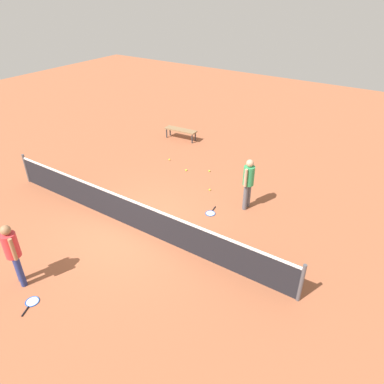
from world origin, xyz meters
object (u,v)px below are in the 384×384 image
at_px(player_far_side, 12,250).
at_px(tennis_racket_near_player, 211,213).
at_px(tennis_ball_near_player, 186,170).
at_px(tennis_ball_baseline, 210,190).
at_px(player_near_side, 248,180).
at_px(tennis_ball_midcourt, 209,171).
at_px(courtside_bench, 181,131).
at_px(tennis_ball_by_net, 169,160).
at_px(tennis_racket_far_player, 32,302).

bearing_deg(player_far_side, tennis_racket_near_player, -114.18).
relative_size(tennis_ball_near_player, tennis_ball_baseline, 1.00).
relative_size(player_far_side, tennis_ball_near_player, 25.76).
height_order(player_near_side, tennis_ball_midcourt, player_near_side).
distance_m(tennis_ball_midcourt, tennis_ball_baseline, 1.39).
xyz_separation_m(tennis_ball_near_player, courtside_bench, (1.97, -2.44, 0.38)).
relative_size(player_far_side, tennis_ball_baseline, 25.76).
height_order(tennis_ball_by_net, tennis_ball_baseline, same).
bearing_deg(tennis_ball_by_net, tennis_racket_near_player, 145.35).
height_order(player_near_side, tennis_racket_far_player, player_near_side).
height_order(tennis_ball_baseline, courtside_bench, courtside_bench).
xyz_separation_m(tennis_racket_far_player, tennis_ball_by_net, (1.80, -7.64, 0.02)).
xyz_separation_m(tennis_racket_near_player, tennis_ball_midcourt, (1.48, -2.36, 0.02)).
distance_m(tennis_racket_near_player, tennis_ball_by_net, 4.07).
distance_m(player_near_side, player_far_side, 6.70).
xyz_separation_m(player_near_side, tennis_ball_by_net, (4.12, -1.40, -0.98)).
height_order(player_near_side, player_far_side, same).
bearing_deg(tennis_ball_midcourt, tennis_racket_near_player, 122.12).
bearing_deg(tennis_racket_near_player, player_near_side, -130.09).
xyz_separation_m(player_far_side, tennis_racket_near_player, (-2.27, -5.05, -1.00)).
bearing_deg(tennis_ball_near_player, tennis_ball_midcourt, -150.53).
distance_m(player_near_side, tennis_ball_midcourt, 2.85).
distance_m(player_far_side, tennis_racket_far_player, 1.26).
xyz_separation_m(tennis_ball_midcourt, courtside_bench, (2.74, -2.01, 0.38)).
relative_size(tennis_racket_near_player, tennis_ball_by_net, 9.10).
relative_size(tennis_ball_near_player, tennis_ball_by_net, 1.00).
xyz_separation_m(tennis_racket_near_player, courtside_bench, (4.22, -4.37, 0.40)).
xyz_separation_m(tennis_racket_far_player, tennis_ball_baseline, (-0.80, -6.50, 0.02)).
bearing_deg(tennis_ball_by_net, tennis_ball_baseline, 156.34).
xyz_separation_m(tennis_ball_baseline, courtside_bench, (3.47, -3.19, 0.38)).
bearing_deg(tennis_ball_baseline, courtside_bench, -42.58).
bearing_deg(courtside_bench, tennis_ball_near_player, 128.91).
bearing_deg(player_near_side, tennis_racket_far_player, 69.67).
bearing_deg(courtside_bench, player_far_side, 101.71).
bearing_deg(tennis_racket_far_player, tennis_ball_midcourt, -90.46).
relative_size(tennis_racket_near_player, tennis_ball_midcourt, 9.10).
distance_m(player_near_side, tennis_ball_baseline, 1.82).
height_order(player_far_side, courtside_bench, player_far_side).
height_order(tennis_racket_far_player, courtside_bench, courtside_bench).
height_order(player_far_side, tennis_ball_by_net, player_far_side).
bearing_deg(player_near_side, tennis_ball_near_player, -18.48).
xyz_separation_m(player_near_side, tennis_racket_near_player, (0.77, 0.91, -1.00)).
height_order(player_near_side, tennis_ball_baseline, player_near_side).
height_order(tennis_racket_near_player, courtside_bench, courtside_bench).
distance_m(tennis_ball_by_net, courtside_bench, 2.26).
bearing_deg(player_far_side, tennis_ball_baseline, -103.74).
relative_size(tennis_racket_near_player, courtside_bench, 0.39).
height_order(tennis_racket_far_player, tennis_ball_by_net, tennis_ball_by_net).
bearing_deg(player_near_side, tennis_racket_near_player, 49.91).
bearing_deg(tennis_racket_near_player, tennis_ball_near_player, -40.52).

